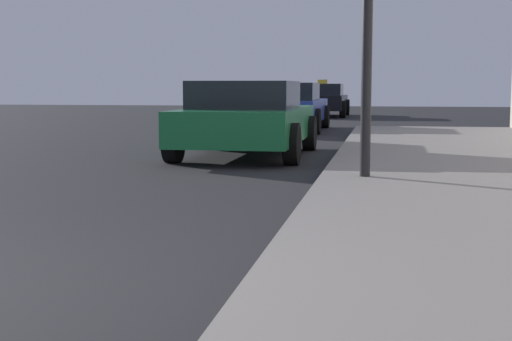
{
  "coord_description": "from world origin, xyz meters",
  "views": [
    {
      "loc": [
        2.74,
        -3.38,
        1.19
      ],
      "look_at": [
        1.73,
        2.35,
        0.52
      ],
      "focal_mm": 51.54,
      "sensor_mm": 36.0,
      "label": 1
    }
  ],
  "objects": [
    {
      "name": "car_blue",
      "position": [
        0.15,
        16.04,
        0.65
      ],
      "size": [
        2.04,
        4.43,
        1.27
      ],
      "color": "#233899",
      "rests_on": "ground_plane"
    },
    {
      "name": "car_black",
      "position": [
        0.31,
        25.45,
        0.65
      ],
      "size": [
        1.95,
        4.25,
        1.43
      ],
      "color": "black",
      "rests_on": "ground_plane"
    },
    {
      "name": "car_green",
      "position": [
        0.44,
        8.82,
        0.65
      ],
      "size": [
        2.07,
        4.08,
        1.27
      ],
      "color": "#196638",
      "rests_on": "ground_plane"
    }
  ]
}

